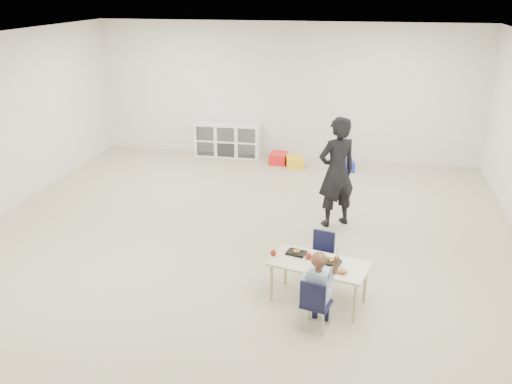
% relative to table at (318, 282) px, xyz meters
% --- Properties ---
extents(room, '(9.00, 9.02, 2.80)m').
position_rel_table_xyz_m(room, '(-1.24, 1.14, 1.14)').
color(room, '#BBAF90').
rests_on(room, ground).
extents(table, '(1.21, 0.81, 0.51)m').
position_rel_table_xyz_m(table, '(0.00, 0.00, 0.00)').
color(table, beige).
rests_on(table, ground).
extents(chair_near, '(0.35, 0.34, 0.61)m').
position_rel_table_xyz_m(chair_near, '(0.03, -0.52, 0.05)').
color(chair_near, black).
rests_on(chair_near, ground).
extents(chair_far, '(0.35, 0.34, 0.61)m').
position_rel_table_xyz_m(chair_far, '(-0.03, 0.52, 0.05)').
color(chair_far, black).
rests_on(chair_far, ground).
extents(child, '(0.49, 0.49, 0.96)m').
position_rel_table_xyz_m(child, '(0.03, -0.52, 0.22)').
color(child, '#BAD6FC').
rests_on(child, chair_near).
extents(lunch_tray_near, '(0.25, 0.21, 0.03)m').
position_rel_table_xyz_m(lunch_tray_near, '(0.13, 0.01, 0.27)').
color(lunch_tray_near, black).
rests_on(lunch_tray_near, table).
extents(lunch_tray_far, '(0.25, 0.21, 0.03)m').
position_rel_table_xyz_m(lunch_tray_far, '(-0.28, 0.16, 0.27)').
color(lunch_tray_far, black).
rests_on(lunch_tray_far, table).
extents(milk_carton, '(0.08, 0.08, 0.10)m').
position_rel_table_xyz_m(milk_carton, '(0.02, -0.13, 0.30)').
color(milk_carton, white).
rests_on(milk_carton, table).
extents(bread_roll, '(0.09, 0.09, 0.07)m').
position_rel_table_xyz_m(bread_roll, '(0.27, -0.19, 0.28)').
color(bread_roll, tan).
rests_on(bread_roll, table).
extents(apple_near, '(0.07, 0.07, 0.07)m').
position_rel_table_xyz_m(apple_near, '(-0.13, 0.07, 0.29)').
color(apple_near, maroon).
rests_on(apple_near, table).
extents(apple_far, '(0.07, 0.07, 0.07)m').
position_rel_table_xyz_m(apple_far, '(-0.54, 0.06, 0.29)').
color(apple_far, maroon).
rests_on(apple_far, table).
extents(cubby_shelf, '(1.40, 0.40, 0.70)m').
position_rel_table_xyz_m(cubby_shelf, '(-2.44, 5.42, 0.09)').
color(cubby_shelf, white).
rests_on(cubby_shelf, ground).
extents(adult, '(0.74, 0.68, 1.70)m').
position_rel_table_xyz_m(adult, '(0.05, 2.25, 0.59)').
color(adult, black).
rests_on(adult, ground).
extents(bin_red, '(0.36, 0.45, 0.21)m').
position_rel_table_xyz_m(bin_red, '(-1.28, 5.12, -0.15)').
color(bin_red, red).
rests_on(bin_red, ground).
extents(bin_yellow, '(0.41, 0.49, 0.21)m').
position_rel_table_xyz_m(bin_yellow, '(-0.92, 4.93, -0.15)').
color(bin_yellow, yellow).
rests_on(bin_yellow, ground).
extents(bin_blue, '(0.39, 0.46, 0.20)m').
position_rel_table_xyz_m(bin_blue, '(0.10, 4.95, -0.16)').
color(bin_blue, '#1629AA').
rests_on(bin_blue, ground).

